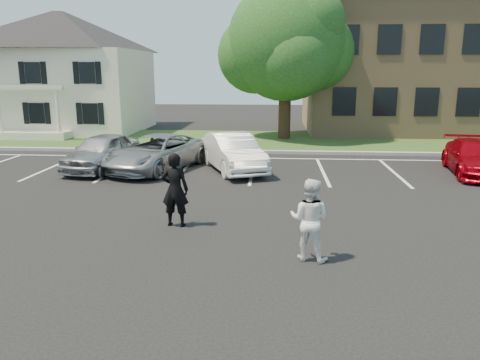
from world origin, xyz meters
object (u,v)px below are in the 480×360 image
Objects in this scene: office_building at (477,67)px; car_white_sedan at (233,152)px; house at (63,72)px; car_red_compact at (475,158)px; car_silver_minivan at (156,153)px; man_white_shirt at (309,220)px; man_black_suit at (175,190)px; car_silver_west at (102,152)px; tree at (288,45)px.

car_white_sedan is (-14.79, -14.07, -3.42)m from office_building.
car_red_compact is at bearing -29.07° from house.
car_white_sedan reaches higher than car_silver_minivan.
man_white_shirt is (14.61, -20.95, -2.95)m from house.
man_black_suit reaches higher than car_silver_minivan.
car_red_compact is (21.60, -12.01, -3.17)m from house.
car_red_compact is (9.40, 0.04, -0.09)m from car_white_sedan.
car_silver_west is at bearing -170.86° from car_red_compact.
man_white_shirt is at bearing -118.34° from office_building.
car_white_sedan is (-2.29, -9.03, -4.61)m from tree.
office_building is 5.22× the size of car_silver_west.
car_red_compact is (6.99, 8.93, -0.23)m from man_white_shirt.
house is at bearing 146.78° from car_silver_minivan.
man_black_suit is 12.41m from car_red_compact.
office_building is 26.39m from man_black_suit.
man_white_shirt is 0.39× the size of car_white_sedan.
office_building is 15.44m from car_red_compact.
house reaches higher than car_silver_west.
man_white_shirt is at bearing -89.62° from tree.
car_white_sedan is at bearing -136.44° from office_building.
man_black_suit is at bearing -119.62° from car_white_sedan.
house is 22.27m from man_black_suit.
tree is 12.79m from car_silver_west.
man_white_shirt is (0.12, -17.93, -4.47)m from tree.
car_white_sedan is (3.11, 0.08, 0.04)m from car_silver_minivan.
man_black_suit is 0.43× the size of car_red_compact.
car_white_sedan is (12.21, -12.05, -3.09)m from house.
car_red_compact is at bearing -111.04° from office_building.
man_white_shirt is at bearing -39.33° from car_silver_west.
house is 25.71m from man_white_shirt.
tree is 12.39m from car_red_compact.
tree is at bearing -71.66° from man_white_shirt.
car_red_compact is at bearing -22.13° from car_white_sedan.
man_black_suit is at bearing -59.16° from house.
car_silver_west is at bearing -60.55° from house.
house reaches higher than car_silver_minivan.
man_white_shirt reaches higher than car_white_sedan.
tree is (-12.51, -5.04, 1.19)m from office_building.
tree is 11.56m from car_silver_minivan.
car_white_sedan is at bearing -104.22° from tree.
car_silver_minivan is at bearing 159.06° from car_white_sedan.
office_building is at bearing -100.38° from man_white_shirt.
house is 2.29× the size of car_white_sedan.
car_silver_west is (-7.72, 8.73, -0.15)m from man_white_shirt.
man_black_suit is 0.43× the size of car_white_sedan.
car_silver_minivan reaches higher than car_red_compact.
tree is 4.57× the size of man_black_suit.
car_silver_minivan is 3.11m from car_white_sedan.
car_silver_minivan is at bearing -141.69° from office_building.
tree is at bearing 136.68° from car_red_compact.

